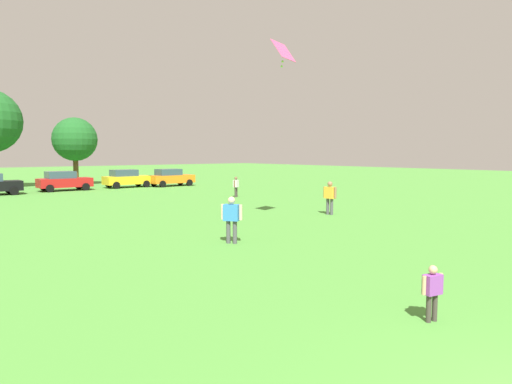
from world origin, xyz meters
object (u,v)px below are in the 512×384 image
at_px(bystander_midfield, 330,195).
at_px(tree_far_right, 75,140).
at_px(parked_car_yellow_3, 127,178).
at_px(parked_car_orange_4, 171,177).
at_px(child_kite_flyer, 432,288).
at_px(adult_bystander, 232,216).
at_px(bystander_near_trees, 236,185).
at_px(kite, 283,52).
at_px(parked_car_red_2, 64,181).

distance_m(bystander_midfield, tree_far_right, 31.15).
height_order(parked_car_yellow_3, parked_car_orange_4, same).
bearing_deg(parked_car_orange_4, bystander_midfield, -98.15).
bearing_deg(parked_car_yellow_3, child_kite_flyer, -104.39).
height_order(parked_car_orange_4, tree_far_right, tree_far_right).
bearing_deg(parked_car_orange_4, adult_bystander, -114.22).
relative_size(bystander_near_trees, bystander_midfield, 0.85).
height_order(bystander_near_trees, kite, kite).
bearing_deg(adult_bystander, child_kite_flyer, -44.20).
xyz_separation_m(kite, parked_car_yellow_3, (3.30, 25.22, -6.90)).
height_order(bystander_near_trees, tree_far_right, tree_far_right).
height_order(kite, tree_far_right, kite).
distance_m(bystander_near_trees, bystander_midfield, 10.87).
xyz_separation_m(parked_car_red_2, parked_car_yellow_3, (5.68, 0.05, 0.00)).
bearing_deg(adult_bystander, parked_car_red_2, 140.99).
distance_m(bystander_near_trees, parked_car_orange_4, 12.84).
bearing_deg(bystander_near_trees, parked_car_red_2, -90.31).
height_order(child_kite_flyer, adult_bystander, adult_bystander).
height_order(adult_bystander, parked_car_orange_4, adult_bystander).
height_order(bystander_midfield, kite, kite).
distance_m(parked_car_yellow_3, tree_far_right, 7.73).
relative_size(child_kite_flyer, adult_bystander, 0.66).
distance_m(bystander_near_trees, kite, 14.51).
relative_size(child_kite_flyer, bystander_near_trees, 0.74).
relative_size(bystander_midfield, parked_car_yellow_3, 0.41).
height_order(bystander_near_trees, parked_car_red_2, parked_car_red_2).
relative_size(kite, parked_car_orange_4, 0.35).
bearing_deg(bystander_midfield, child_kite_flyer, -44.35).
bearing_deg(adult_bystander, parked_car_orange_4, 121.17).
xyz_separation_m(child_kite_flyer, parked_car_yellow_3, (9.23, 35.95, 0.20)).
relative_size(adult_bystander, kite, 1.14).
bearing_deg(tree_far_right, parked_car_yellow_3, -66.81).
bearing_deg(parked_car_yellow_3, parked_car_orange_4, -14.82).
xyz_separation_m(bystander_near_trees, bystander_midfield, (-1.81, -10.72, 0.15)).
xyz_separation_m(adult_bystander, bystander_near_trees, (10.29, 13.57, -0.11)).
height_order(bystander_midfield, parked_car_yellow_3, bystander_midfield).
bearing_deg(child_kite_flyer, parked_car_orange_4, 81.63).
relative_size(adult_bystander, tree_far_right, 0.25).
height_order(child_kite_flyer, bystander_near_trees, bystander_near_trees).
distance_m(child_kite_flyer, adult_bystander, 8.69).
relative_size(parked_car_red_2, parked_car_yellow_3, 1.00).
height_order(kite, parked_car_orange_4, kite).
distance_m(kite, parked_car_yellow_3, 26.35).
relative_size(adult_bystander, bystander_near_trees, 1.13).
height_order(child_kite_flyer, bystander_midfield, bystander_midfield).
relative_size(bystander_midfield, kite, 1.19).
xyz_separation_m(child_kite_flyer, adult_bystander, (1.45, 8.56, 0.35)).
bearing_deg(bystander_near_trees, adult_bystander, 21.80).
bearing_deg(bystander_midfield, parked_car_red_2, -168.74).
distance_m(adult_bystander, tree_far_right, 34.19).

